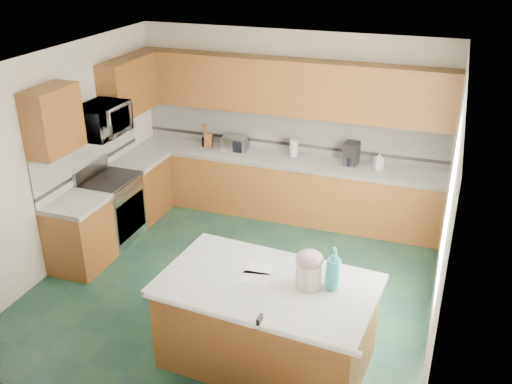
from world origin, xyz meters
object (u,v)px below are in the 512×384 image
at_px(island_base, 267,324).
at_px(soap_bottle_island, 334,268).
at_px(island_top, 268,285).
at_px(coffee_maker, 351,154).
at_px(knife_block, 209,141).
at_px(toaster_oven, 234,144).
at_px(treat_jar, 309,274).

relative_size(island_base, soap_bottle_island, 4.63).
xyz_separation_m(island_top, coffee_maker, (0.17, 3.20, 0.19)).
bearing_deg(island_top, coffee_maker, 91.25).
xyz_separation_m(knife_block, toaster_oven, (0.42, 0.00, 0.00)).
xyz_separation_m(treat_jar, toaster_oven, (-1.95, 3.09, -0.02)).
bearing_deg(knife_block, island_top, -63.86).
distance_m(soap_bottle_island, toaster_oven, 3.75).
distance_m(island_base, soap_bottle_island, 0.93).
relative_size(island_base, toaster_oven, 5.26).
height_order(island_base, soap_bottle_island, soap_bottle_island).
bearing_deg(soap_bottle_island, toaster_oven, 102.80).
bearing_deg(soap_bottle_island, knife_block, 107.68).
bearing_deg(island_top, island_base, 0.00).
xyz_separation_m(treat_jar, soap_bottle_island, (0.22, 0.04, 0.08)).
relative_size(soap_bottle_island, toaster_oven, 1.14).
relative_size(island_top, coffee_maker, 6.18).
height_order(treat_jar, knife_block, treat_jar).
relative_size(island_base, island_top, 0.95).
xyz_separation_m(island_base, knife_block, (-2.00, 3.17, 0.60)).
xyz_separation_m(island_base, coffee_maker, (0.17, 3.20, 0.65)).
distance_m(treat_jar, toaster_oven, 3.66).
bearing_deg(treat_jar, coffee_maker, 78.54).
relative_size(knife_block, coffee_maker, 0.64).
xyz_separation_m(treat_jar, knife_block, (-2.37, 3.09, -0.02)).
height_order(soap_bottle_island, coffee_maker, soap_bottle_island).
height_order(soap_bottle_island, toaster_oven, soap_bottle_island).
distance_m(treat_jar, coffee_maker, 3.13).
bearing_deg(coffee_maker, soap_bottle_island, -76.46).
bearing_deg(island_top, soap_bottle_island, 15.90).
bearing_deg(toaster_oven, island_base, -67.54).
xyz_separation_m(island_top, knife_block, (-2.00, 3.17, 0.14)).
distance_m(soap_bottle_island, coffee_maker, 3.11).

